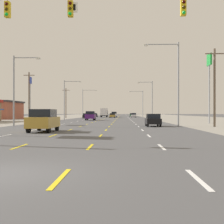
% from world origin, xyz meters
% --- Properties ---
extents(ground_plane, '(572.00, 572.00, 0.00)m').
position_xyz_m(ground_plane, '(0.00, 66.00, 0.00)').
color(ground_plane, '#4C4C4F').
extents(lot_apron_left, '(28.00, 440.00, 0.01)m').
position_xyz_m(lot_apron_left, '(-24.75, 66.00, 0.00)').
color(lot_apron_left, gray).
rests_on(lot_apron_left, ground).
extents(lot_apron_right, '(28.00, 440.00, 0.01)m').
position_xyz_m(lot_apron_right, '(24.75, 66.00, 0.00)').
color(lot_apron_right, gray).
rests_on(lot_apron_right, ground).
extents(lane_markings, '(10.64, 227.60, 0.01)m').
position_xyz_m(lane_markings, '(0.00, 104.50, 0.01)').
color(lane_markings, white).
rests_on(lane_markings, ground).
extents(signal_span_wire, '(26.79, 0.53, 9.62)m').
position_xyz_m(signal_span_wire, '(-0.21, 9.99, 5.59)').
color(signal_span_wire, brown).
rests_on(signal_span_wire, ground).
extents(suv_inner_left_nearest, '(1.98, 4.90, 1.98)m').
position_xyz_m(suv_inner_left_nearest, '(-3.61, 19.22, 1.03)').
color(suv_inner_left_nearest, '#B28C33').
rests_on(suv_inner_left_nearest, ground).
extents(hatchback_far_right_near, '(1.72, 3.90, 1.54)m').
position_xyz_m(hatchback_far_right_near, '(7.06, 30.44, 0.78)').
color(hatchback_far_right_near, black).
rests_on(hatchback_far_right_near, ground).
extents(suv_inner_left_mid, '(1.98, 4.90, 1.98)m').
position_xyz_m(suv_inner_left_mid, '(-3.70, 61.22, 1.03)').
color(suv_inner_left_mid, '#4C196B').
rests_on(suv_inner_left_mid, ground).
extents(sedan_far_left_midfar, '(1.80, 4.50, 1.46)m').
position_xyz_m(sedan_far_left_midfar, '(-6.98, 82.09, 0.76)').
color(sedan_far_left_midfar, black).
rests_on(sedan_far_left_midfar, ground).
extents(sedan_center_turn_far, '(1.80, 4.50, 1.46)m').
position_xyz_m(sedan_center_turn_far, '(0.03, 95.35, 0.76)').
color(sedan_center_turn_far, '#B28C33').
rests_on(sedan_center_turn_far, ground).
extents(hatchback_far_right_farther, '(1.72, 3.90, 1.54)m').
position_xyz_m(hatchback_far_right_farther, '(7.19, 102.38, 0.78)').
color(hatchback_far_right_farther, silver).
rests_on(hatchback_far_right_farther, ground).
extents(box_truck_inner_left_farthest, '(2.40, 7.20, 3.23)m').
position_xyz_m(box_truck_inner_left_farthest, '(-3.42, 108.05, 1.84)').
color(box_truck_inner_left_farthest, black).
rests_on(box_truck_inner_left_farthest, ground).
extents(sedan_far_left_distant_a, '(1.80, 4.50, 1.46)m').
position_xyz_m(sedan_far_left_distant_a, '(-6.82, 108.54, 0.76)').
color(sedan_far_left_distant_a, black).
rests_on(sedan_far_left_distant_a, ground).
extents(suv_center_turn_distant_b, '(1.98, 4.90, 1.98)m').
position_xyz_m(suv_center_turn_distant_b, '(0.23, 109.29, 1.03)').
color(suv_center_turn_distant_b, white).
rests_on(suv_center_turn_distant_b, ground).
extents(sedan_far_right_distant_c, '(1.80, 4.50, 1.46)m').
position_xyz_m(sedan_far_right_distant_c, '(7.12, 120.45, 0.76)').
color(sedan_far_right_distant_c, '#235B2D').
rests_on(sedan_far_right_distant_c, ground).
extents(pole_sign_left_row_2, '(0.24, 1.93, 9.84)m').
position_xyz_m(pole_sign_left_row_2, '(-17.74, 63.35, 7.30)').
color(pole_sign_left_row_2, gray).
rests_on(pole_sign_left_row_2, ground).
extents(pole_sign_right_row_1, '(0.24, 2.20, 10.74)m').
position_xyz_m(pole_sign_right_row_1, '(16.72, 40.99, 8.15)').
color(pole_sign_right_row_1, gray).
rests_on(pole_sign_right_row_1, ground).
extents(streetlight_left_row_0, '(3.43, 0.26, 8.75)m').
position_xyz_m(streetlight_left_row_0, '(-9.81, 30.47, 5.04)').
color(streetlight_left_row_0, gray).
rests_on(streetlight_left_row_0, ground).
extents(streetlight_right_row_0, '(4.34, 0.26, 10.28)m').
position_xyz_m(streetlight_right_row_0, '(9.72, 30.47, 5.94)').
color(streetlight_right_row_0, gray).
rests_on(streetlight_right_row_0, ground).
extents(streetlight_left_row_1, '(4.02, 0.26, 9.15)m').
position_xyz_m(streetlight_left_row_1, '(-9.73, 64.72, 5.32)').
color(streetlight_left_row_1, gray).
rests_on(streetlight_left_row_1, ground).
extents(streetlight_right_row_1, '(3.50, 0.26, 8.91)m').
position_xyz_m(streetlight_right_row_1, '(9.80, 64.72, 5.14)').
color(streetlight_right_row_1, gray).
rests_on(streetlight_right_row_1, ground).
extents(streetlight_left_row_2, '(4.97, 0.26, 9.52)m').
position_xyz_m(streetlight_left_row_2, '(-9.59, 98.97, 5.62)').
color(streetlight_left_row_2, gray).
rests_on(streetlight_left_row_2, ground).
extents(streetlight_right_row_2, '(4.71, 0.26, 9.08)m').
position_xyz_m(streetlight_right_row_2, '(9.61, 98.97, 5.36)').
color(streetlight_right_row_2, gray).
rests_on(streetlight_right_row_2, ground).
extents(utility_pole_right_row_0, '(2.20, 0.26, 9.28)m').
position_xyz_m(utility_pole_right_row_0, '(14.25, 29.54, 4.83)').
color(utility_pole_right_row_0, brown).
rests_on(utility_pole_right_row_0, ground).
extents(utility_pole_left_row_1, '(2.20, 0.26, 9.75)m').
position_xyz_m(utility_pole_left_row_1, '(-15.36, 54.47, 5.07)').
color(utility_pole_left_row_1, brown).
rests_on(utility_pole_left_row_1, ground).
extents(utility_pole_left_row_2, '(2.20, 0.26, 8.99)m').
position_xyz_m(utility_pole_left_row_2, '(-13.67, 86.63, 4.69)').
color(utility_pole_left_row_2, brown).
rests_on(utility_pole_left_row_2, ground).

